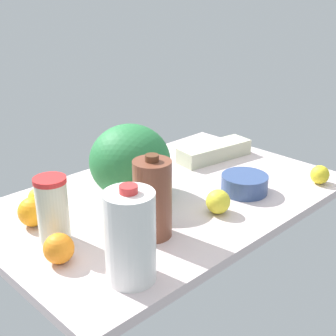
{
  "coord_description": "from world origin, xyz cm",
  "views": [
    {
      "loc": [
        99.57,
        101.7,
        71.54
      ],
      "look_at": [
        0.0,
        0.0,
        13.0
      ],
      "focal_mm": 50.0,
      "sensor_mm": 36.0,
      "label": 1
    }
  ],
  "objects_px": {
    "milk_jug": "(130,237)",
    "orange_near_front": "(59,248)",
    "lemon_loose": "(39,198)",
    "tumbler_cup": "(53,210)",
    "lemon_far_back": "(218,202)",
    "egg_carton": "(214,151)",
    "watermelon": "(130,161)",
    "chocolate_milk_jug": "(152,199)",
    "lemon_by_jug": "(320,175)",
    "mixing_bowl": "(244,184)",
    "orange_beside_bowl": "(33,212)"
  },
  "relations": [
    {
      "from": "milk_jug",
      "to": "orange_near_front",
      "type": "relative_size",
      "value": 3.1
    },
    {
      "from": "milk_jug",
      "to": "lemon_loose",
      "type": "distance_m",
      "value": 0.5
    },
    {
      "from": "tumbler_cup",
      "to": "orange_near_front",
      "type": "xyz_separation_m",
      "value": [
        0.05,
        0.1,
        -0.06
      ]
    },
    {
      "from": "tumbler_cup",
      "to": "lemon_far_back",
      "type": "bearing_deg",
      "value": 154.96
    },
    {
      "from": "milk_jug",
      "to": "lemon_far_back",
      "type": "height_order",
      "value": "milk_jug"
    },
    {
      "from": "egg_carton",
      "to": "orange_near_front",
      "type": "distance_m",
      "value": 0.88
    },
    {
      "from": "watermelon",
      "to": "tumbler_cup",
      "type": "bearing_deg",
      "value": 12.69
    },
    {
      "from": "chocolate_milk_jug",
      "to": "lemon_by_jug",
      "type": "xyz_separation_m",
      "value": [
        -0.67,
        0.15,
        -0.08
      ]
    },
    {
      "from": "mixing_bowl",
      "to": "egg_carton",
      "type": "relative_size",
      "value": 0.51
    },
    {
      "from": "lemon_far_back",
      "to": "tumbler_cup",
      "type": "bearing_deg",
      "value": -25.04
    },
    {
      "from": "mixing_bowl",
      "to": "orange_near_front",
      "type": "xyz_separation_m",
      "value": [
        0.68,
        -0.08,
        0.01
      ]
    },
    {
      "from": "tumbler_cup",
      "to": "lemon_by_jug",
      "type": "distance_m",
      "value": 0.94
    },
    {
      "from": "lemon_loose",
      "to": "orange_beside_bowl",
      "type": "bearing_deg",
      "value": 52.2
    },
    {
      "from": "watermelon",
      "to": "tumbler_cup",
      "type": "height_order",
      "value": "watermelon"
    },
    {
      "from": "chocolate_milk_jug",
      "to": "lemon_far_back",
      "type": "distance_m",
      "value": 0.25
    },
    {
      "from": "lemon_far_back",
      "to": "lemon_loose",
      "type": "bearing_deg",
      "value": -48.06
    },
    {
      "from": "egg_carton",
      "to": "lemon_by_jug",
      "type": "bearing_deg",
      "value": 109.57
    },
    {
      "from": "orange_near_front",
      "to": "orange_beside_bowl",
      "type": "height_order",
      "value": "orange_beside_bowl"
    },
    {
      "from": "lemon_far_back",
      "to": "lemon_by_jug",
      "type": "height_order",
      "value": "lemon_far_back"
    },
    {
      "from": "chocolate_milk_jug",
      "to": "lemon_by_jug",
      "type": "bearing_deg",
      "value": 167.22
    },
    {
      "from": "mixing_bowl",
      "to": "chocolate_milk_jug",
      "type": "relative_size",
      "value": 0.65
    },
    {
      "from": "tumbler_cup",
      "to": "lemon_loose",
      "type": "relative_size",
      "value": 2.84
    },
    {
      "from": "lemon_by_jug",
      "to": "mixing_bowl",
      "type": "bearing_deg",
      "value": -29.77
    },
    {
      "from": "lemon_by_jug",
      "to": "orange_beside_bowl",
      "type": "bearing_deg",
      "value": -26.55
    },
    {
      "from": "mixing_bowl",
      "to": "orange_near_front",
      "type": "relative_size",
      "value": 1.98
    },
    {
      "from": "lemon_far_back",
      "to": "egg_carton",
      "type": "bearing_deg",
      "value": -138.28
    },
    {
      "from": "watermelon",
      "to": "egg_carton",
      "type": "height_order",
      "value": "watermelon"
    },
    {
      "from": "egg_carton",
      "to": "tumbler_cup",
      "type": "bearing_deg",
      "value": 16.1
    },
    {
      "from": "lemon_loose",
      "to": "egg_carton",
      "type": "bearing_deg",
      "value": 171.49
    },
    {
      "from": "mixing_bowl",
      "to": "lemon_loose",
      "type": "bearing_deg",
      "value": -34.69
    },
    {
      "from": "lemon_loose",
      "to": "lemon_by_jug",
      "type": "height_order",
      "value": "same"
    },
    {
      "from": "milk_jug",
      "to": "lemon_by_jug",
      "type": "distance_m",
      "value": 0.85
    },
    {
      "from": "watermelon",
      "to": "chocolate_milk_jug",
      "type": "bearing_deg",
      "value": 62.95
    },
    {
      "from": "chocolate_milk_jug",
      "to": "lemon_by_jug",
      "type": "height_order",
      "value": "chocolate_milk_jug"
    },
    {
      "from": "lemon_by_jug",
      "to": "orange_near_front",
      "type": "height_order",
      "value": "orange_near_front"
    },
    {
      "from": "mixing_bowl",
      "to": "chocolate_milk_jug",
      "type": "height_order",
      "value": "chocolate_milk_jug"
    },
    {
      "from": "chocolate_milk_jug",
      "to": "egg_carton",
      "type": "distance_m",
      "value": 0.65
    },
    {
      "from": "mixing_bowl",
      "to": "tumbler_cup",
      "type": "relative_size",
      "value": 0.83
    },
    {
      "from": "lemon_loose",
      "to": "orange_near_front",
      "type": "bearing_deg",
      "value": 68.67
    },
    {
      "from": "egg_carton",
      "to": "lemon_loose",
      "type": "bearing_deg",
      "value": 0.34
    },
    {
      "from": "tumbler_cup",
      "to": "egg_carton",
      "type": "xyz_separation_m",
      "value": [
        -0.8,
        -0.1,
        -0.07
      ]
    },
    {
      "from": "orange_near_front",
      "to": "chocolate_milk_jug",
      "type": "bearing_deg",
      "value": 165.81
    },
    {
      "from": "milk_jug",
      "to": "lemon_far_back",
      "type": "xyz_separation_m",
      "value": [
        -0.41,
        -0.07,
        -0.08
      ]
    },
    {
      "from": "orange_near_front",
      "to": "mixing_bowl",
      "type": "bearing_deg",
      "value": 173.7
    },
    {
      "from": "watermelon",
      "to": "orange_near_front",
      "type": "xyz_separation_m",
      "value": [
        0.39,
        0.18,
        -0.08
      ]
    },
    {
      "from": "lemon_by_jug",
      "to": "orange_near_front",
      "type": "distance_m",
      "value": 0.96
    },
    {
      "from": "milk_jug",
      "to": "lemon_by_jug",
      "type": "relative_size",
      "value": 3.73
    },
    {
      "from": "milk_jug",
      "to": "lemon_loose",
      "type": "height_order",
      "value": "milk_jug"
    },
    {
      "from": "milk_jug",
      "to": "lemon_far_back",
      "type": "distance_m",
      "value": 0.43
    },
    {
      "from": "milk_jug",
      "to": "orange_beside_bowl",
      "type": "bearing_deg",
      "value": -84.97
    }
  ]
}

